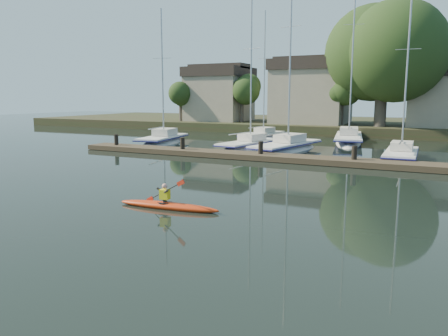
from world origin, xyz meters
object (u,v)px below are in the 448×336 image
at_px(sailboat_0, 163,146).
at_px(sailboat_3, 401,162).
at_px(sailboat_1, 249,151).
at_px(kayak, 168,204).
at_px(sailboat_6, 348,145).
at_px(sailboat_5, 262,140).
at_px(sailboat_2, 286,154).
at_px(dock, 305,159).

height_order(sailboat_0, sailboat_3, sailboat_0).
bearing_deg(sailboat_1, kayak, -66.76).
relative_size(kayak, sailboat_6, 0.23).
xyz_separation_m(kayak, sailboat_5, (-6.53, 26.87, -0.32)).
distance_m(sailboat_0, sailboat_2, 11.44).
xyz_separation_m(dock, sailboat_6, (0.28, 13.35, -0.41)).
bearing_deg(sailboat_3, kayak, -112.31).
distance_m(sailboat_0, sailboat_6, 16.62).
xyz_separation_m(kayak, sailboat_2, (-1.32, 18.34, -0.36)).
bearing_deg(sailboat_2, dock, -49.42).
distance_m(sailboat_2, sailboat_6, 8.99).
distance_m(kayak, dock, 13.51).
relative_size(sailboat_3, sailboat_5, 0.93).
height_order(dock, sailboat_3, sailboat_3).
bearing_deg(sailboat_3, sailboat_0, 175.21).
bearing_deg(sailboat_3, sailboat_1, 172.39).
bearing_deg(sailboat_5, sailboat_6, 6.72).
bearing_deg(kayak, sailboat_6, 81.46).
relative_size(sailboat_2, sailboat_6, 0.89).
bearing_deg(kayak, dock, 78.91).
xyz_separation_m(sailboat_5, sailboat_6, (8.31, -0.09, -0.04)).
xyz_separation_m(sailboat_3, sailboat_5, (-13.38, 9.51, 0.02)).
relative_size(dock, sailboat_1, 2.54).
distance_m(kayak, sailboat_1, 19.27).
relative_size(kayak, sailboat_0, 0.32).
distance_m(dock, sailboat_0, 15.21).
xyz_separation_m(sailboat_0, sailboat_3, (19.60, -1.37, 0.03)).
relative_size(dock, sailboat_3, 2.76).
xyz_separation_m(dock, sailboat_0, (-14.25, 5.30, -0.41)).
height_order(sailboat_0, sailboat_1, sailboat_1).
distance_m(sailboat_1, sailboat_2, 3.26).
bearing_deg(sailboat_2, sailboat_6, 80.59).
distance_m(kayak, sailboat_3, 18.66).
height_order(kayak, sailboat_3, sailboat_3).
bearing_deg(sailboat_6, sailboat_0, -160.51).
height_order(sailboat_1, sailboat_6, sailboat_6).
xyz_separation_m(dock, sailboat_5, (-8.03, 13.45, -0.37)).
relative_size(dock, sailboat_0, 2.65).
xyz_separation_m(sailboat_1, sailboat_6, (6.33, 8.06, -0.02)).
distance_m(sailboat_2, sailboat_5, 10.00).
height_order(kayak, sailboat_2, sailboat_2).
bearing_deg(kayak, sailboat_2, 89.38).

